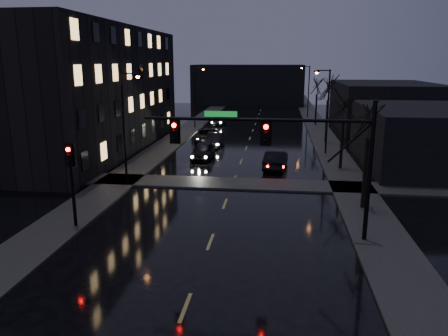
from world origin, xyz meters
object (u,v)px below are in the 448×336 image
(oncoming_car_b, at_px, (215,140))
(lead_car, at_px, (276,160))
(oncoming_car_c, at_px, (207,135))
(oncoming_car_d, at_px, (219,120))
(oncoming_car_a, at_px, (203,151))

(oncoming_car_b, distance_m, lead_car, 11.08)
(oncoming_car_c, bearing_deg, oncoming_car_d, 87.29)
(oncoming_car_c, xyz_separation_m, lead_car, (7.69, -11.52, 0.04))
(oncoming_car_b, distance_m, oncoming_car_d, 15.95)
(lead_car, bearing_deg, oncoming_car_c, -50.07)
(lead_car, bearing_deg, oncoming_car_a, -17.83)
(oncoming_car_b, xyz_separation_m, oncoming_car_d, (-1.73, 15.85, -0.05))
(oncoming_car_a, relative_size, oncoming_car_d, 1.00)
(oncoming_car_a, distance_m, oncoming_car_d, 21.98)
(oncoming_car_c, distance_m, lead_car, 13.85)
(oncoming_car_a, xyz_separation_m, oncoming_car_c, (-1.07, 8.57, -0.04))
(oncoming_car_b, xyz_separation_m, lead_car, (6.44, -9.02, 0.06))
(oncoming_car_d, relative_size, lead_car, 0.97)
(oncoming_car_a, height_order, oncoming_car_b, oncoming_car_a)
(oncoming_car_a, height_order, oncoming_car_d, oncoming_car_a)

